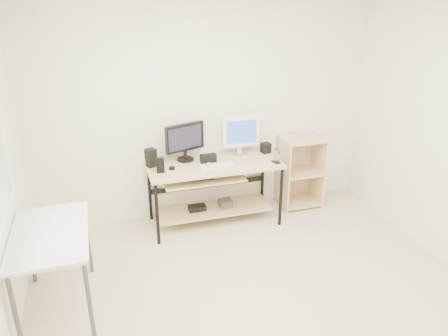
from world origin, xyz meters
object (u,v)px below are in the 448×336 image
at_px(shelf_unit, 299,171).
at_px(side_table, 51,241).
at_px(desk, 212,181).
at_px(black_monitor, 185,140).
at_px(white_imac, 241,132).
at_px(audio_controller, 161,165).

bearing_deg(shelf_unit, side_table, -156.67).
distance_m(desk, shelf_unit, 1.19).
bearing_deg(black_monitor, shelf_unit, -18.84).
relative_size(shelf_unit, white_imac, 1.90).
xyz_separation_m(white_imac, audio_controller, (-0.99, -0.26, -0.19)).
height_order(side_table, audio_controller, audio_controller).
bearing_deg(white_imac, audio_controller, -164.52).
height_order(white_imac, audio_controller, white_imac).
relative_size(side_table, black_monitor, 2.15).
bearing_deg(audio_controller, white_imac, 28.67).
height_order(desk, audio_controller, audio_controller).
distance_m(black_monitor, white_imac, 0.66).
distance_m(desk, black_monitor, 0.56).
bearing_deg(audio_controller, side_table, -123.82).
bearing_deg(desk, shelf_unit, 7.77).
relative_size(shelf_unit, black_monitor, 1.93).
xyz_separation_m(shelf_unit, audio_controller, (-1.76, -0.25, 0.38)).
height_order(side_table, black_monitor, black_monitor).
xyz_separation_m(black_monitor, white_imac, (0.66, -0.00, 0.02)).
relative_size(desk, audio_controller, 8.87).
bearing_deg(shelf_unit, black_monitor, 179.17).
xyz_separation_m(desk, audio_controller, (-0.59, -0.09, 0.30)).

